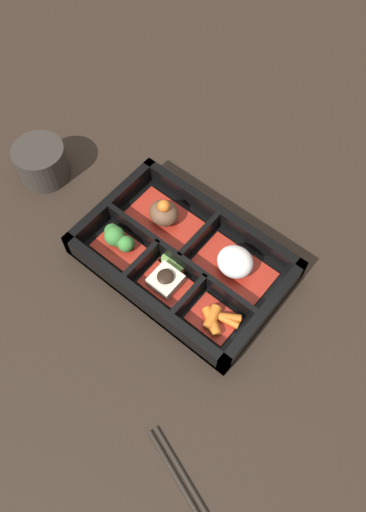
# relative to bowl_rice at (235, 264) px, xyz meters

# --- Properties ---
(ground_plane) EXTENTS (3.00, 3.00, 0.00)m
(ground_plane) POSITION_rel_bowl_rice_xyz_m (-0.07, -0.04, -0.03)
(ground_plane) COLOR black
(bento_base) EXTENTS (0.30, 0.19, 0.01)m
(bento_base) POSITION_rel_bowl_rice_xyz_m (-0.07, -0.04, -0.02)
(bento_base) COLOR black
(bento_base) RESTS_ON ground_plane
(bento_rim) EXTENTS (0.30, 0.19, 0.04)m
(bento_rim) POSITION_rel_bowl_rice_xyz_m (-0.07, -0.04, -0.01)
(bento_rim) COLOR black
(bento_rim) RESTS_ON ground_plane
(bowl_stew) EXTENTS (0.11, 0.07, 0.05)m
(bowl_stew) POSITION_rel_bowl_rice_xyz_m (-0.13, -0.00, -0.00)
(bowl_stew) COLOR maroon
(bowl_stew) RESTS_ON bento_base
(bowl_rice) EXTENTS (0.11, 0.07, 0.05)m
(bowl_rice) POSITION_rel_bowl_rice_xyz_m (0.00, 0.00, 0.00)
(bowl_rice) COLOR maroon
(bowl_rice) RESTS_ON bento_base
(bowl_greens) EXTENTS (0.08, 0.05, 0.04)m
(bowl_greens) POSITION_rel_bowl_rice_xyz_m (-0.16, -0.08, -0.00)
(bowl_greens) COLOR maroon
(bowl_greens) RESTS_ON bento_base
(bowl_tofu) EXTENTS (0.07, 0.05, 0.03)m
(bowl_tofu) POSITION_rel_bowl_rice_xyz_m (-0.06, -0.08, -0.01)
(bowl_tofu) COLOR maroon
(bowl_tofu) RESTS_ON bento_base
(bowl_carrots) EXTENTS (0.07, 0.05, 0.02)m
(bowl_carrots) POSITION_rel_bowl_rice_xyz_m (0.03, -0.08, -0.01)
(bowl_carrots) COLOR maroon
(bowl_carrots) RESTS_ON bento_base
(bowl_pickles) EXTENTS (0.04, 0.03, 0.01)m
(bowl_pickles) POSITION_rel_bowl_rice_xyz_m (-0.07, -0.05, -0.01)
(bowl_pickles) COLOR maroon
(bowl_pickles) RESTS_ON bento_base
(tea_cup) EXTENTS (0.08, 0.08, 0.06)m
(tea_cup) POSITION_rel_bowl_rice_xyz_m (-0.35, -0.05, 0.00)
(tea_cup) COLOR #2D2823
(tea_cup) RESTS_ON ground_plane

